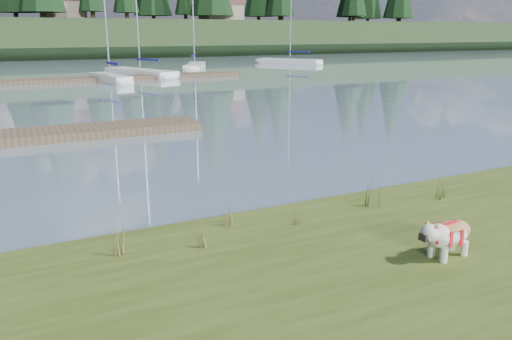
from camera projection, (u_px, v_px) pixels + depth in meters
ground at (45, 83)px, 36.15m from camera, size 200.00×200.00×0.00m
ridge at (20, 39)px, 72.63m from camera, size 200.00×20.00×5.00m
bulldog at (448, 233)px, 7.43m from camera, size 1.00×0.47×0.60m
dock_far at (73, 80)px, 36.96m from camera, size 26.00×2.20×0.30m
sailboat_bg_2 at (107, 77)px, 37.09m from camera, size 2.38×6.31×9.51m
sailboat_bg_3 at (135, 72)px, 42.14m from camera, size 4.94×9.29×13.43m
sailboat_bg_4 at (195, 66)px, 49.61m from camera, size 4.69×7.72×11.52m
sailboat_bg_5 at (284, 61)px, 57.61m from camera, size 5.90×7.93×11.92m
weed_0 at (204, 233)px, 7.80m from camera, size 0.17×0.14×0.55m
weed_1 at (232, 214)px, 8.66m from camera, size 0.17×0.14×0.49m
weed_2 at (373, 190)px, 9.62m from camera, size 0.17×0.14×0.76m
weed_3 at (118, 238)px, 7.52m from camera, size 0.17×0.14×0.64m
weed_4 at (299, 215)px, 8.78m from camera, size 0.17×0.14×0.38m
weed_5 at (442, 188)px, 10.07m from camera, size 0.17×0.14×0.54m
mud_lip at (179, 239)px, 8.83m from camera, size 60.00×0.50×0.14m
house_1 at (62, 5)px, 72.16m from camera, size 6.30×5.30×4.65m
house_2 at (221, 8)px, 80.66m from camera, size 6.30×5.30×4.65m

